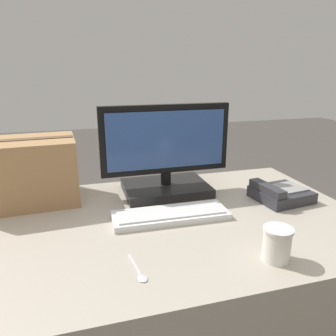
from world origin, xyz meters
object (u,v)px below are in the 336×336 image
Objects in this scene: keyboard at (171,215)px; cardboard_box at (27,172)px; paper_cup_right at (277,244)px; spoon at (139,273)px; monitor at (166,160)px; desk_phone at (280,194)px.

cardboard_box reaches higher than keyboard.
paper_cup_right is at bearing -41.78° from cardboard_box.
cardboard_box is (-0.33, 0.60, 0.13)m from spoon.
cardboard_box reaches higher than spoon.
keyboard is at bearing -30.76° from cardboard_box.
monitor is 1.30× the size of keyboard.
spoon is (-0.65, -0.33, -0.03)m from desk_phone.
monitor is at bearing -5.07° from cardboard_box.
keyboard is 0.48m from desk_phone.
keyboard is 0.60m from cardboard_box.
monitor is at bearing 79.58° from keyboard.
desk_phone is (0.43, -0.21, -0.12)m from monitor.
monitor is 0.62m from paper_cup_right.
monitor reaches higher than spoon.
monitor reaches higher than keyboard.
keyboard is 3.02× the size of spoon.
cardboard_box is at bearing 158.04° from desk_phone.
monitor is at bearing 146.44° from desk_phone.
desk_phone is (0.48, 0.04, 0.01)m from keyboard.
spoon is 0.69m from cardboard_box.
desk_phone is at bearing -14.92° from cardboard_box.
monitor is 0.49m from desk_phone.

